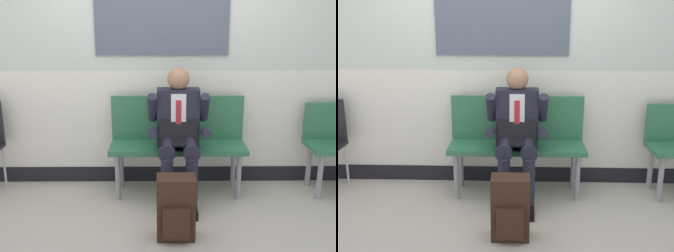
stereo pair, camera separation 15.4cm
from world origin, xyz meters
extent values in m
plane|color=#B2A899|center=(0.00, 0.00, 0.00)|extent=(18.00, 18.00, 0.00)
cube|color=silver|center=(0.00, 0.61, 0.68)|extent=(6.15, 0.12, 1.03)
cube|color=black|center=(0.00, 0.61, 0.08)|extent=(6.15, 0.14, 0.16)
cube|color=#2D6B47|center=(0.20, 0.26, 0.48)|extent=(1.31, 0.42, 0.05)
cube|color=#2D6B47|center=(0.20, 0.44, 0.73)|extent=(1.31, 0.04, 0.45)
cylinder|color=gray|center=(-0.38, 0.11, 0.23)|extent=(0.05, 0.05, 0.46)
cylinder|color=gray|center=(-0.38, 0.41, 0.23)|extent=(0.05, 0.05, 0.46)
cylinder|color=gray|center=(0.77, 0.11, 0.23)|extent=(0.05, 0.05, 0.46)
cylinder|color=gray|center=(0.77, 0.41, 0.23)|extent=(0.05, 0.05, 0.46)
cylinder|color=gray|center=(1.56, 0.11, 0.23)|extent=(0.05, 0.05, 0.46)
cylinder|color=gray|center=(1.56, 0.41, 0.23)|extent=(0.05, 0.05, 0.46)
cylinder|color=#1E1E2D|center=(0.09, 0.05, 0.55)|extent=(0.15, 0.40, 0.15)
cylinder|color=#1E1E2D|center=(0.09, -0.14, 0.25)|extent=(0.11, 0.11, 0.51)
cube|color=black|center=(0.09, -0.20, 0.04)|extent=(0.10, 0.26, 0.07)
cylinder|color=#1E1E2D|center=(0.31, 0.05, 0.55)|extent=(0.15, 0.40, 0.15)
cylinder|color=#1E1E2D|center=(0.31, -0.14, 0.25)|extent=(0.11, 0.11, 0.51)
cube|color=black|center=(0.31, -0.20, 0.04)|extent=(0.10, 0.26, 0.07)
cube|color=#1E1E2D|center=(0.20, 0.26, 0.78)|extent=(0.40, 0.18, 0.55)
cube|color=silver|center=(0.20, 0.17, 0.83)|extent=(0.14, 0.01, 0.39)
cube|color=#B22328|center=(0.20, 0.16, 0.80)|extent=(0.05, 0.01, 0.33)
sphere|color=#9E7051|center=(0.20, 0.26, 1.15)|extent=(0.21, 0.21, 0.21)
cylinder|color=#1E1E2D|center=(-0.04, 0.19, 0.89)|extent=(0.09, 0.25, 0.30)
cylinder|color=#1E1E2D|center=(-0.04, 0.02, 0.70)|extent=(0.08, 0.27, 0.12)
cylinder|color=#1E1E2D|center=(0.44, 0.19, 0.89)|extent=(0.09, 0.25, 0.30)
cylinder|color=#1E1E2D|center=(0.44, 0.02, 0.70)|extent=(0.08, 0.27, 0.12)
cube|color=black|center=(0.20, 0.02, 0.61)|extent=(0.36, 0.22, 0.02)
cube|color=black|center=(0.20, 0.15, 0.72)|extent=(0.36, 0.08, 0.21)
cube|color=#331E14|center=(0.16, -0.57, 0.26)|extent=(0.30, 0.19, 0.52)
cube|color=#331E14|center=(0.16, -0.68, 0.18)|extent=(0.21, 0.04, 0.26)
cylinder|color=#A5A5AA|center=(-1.58, 0.41, 0.22)|extent=(0.02, 0.02, 0.44)
camera|label=1|loc=(0.06, -3.38, 1.71)|focal=42.21mm
camera|label=2|loc=(0.22, -3.38, 1.71)|focal=42.21mm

